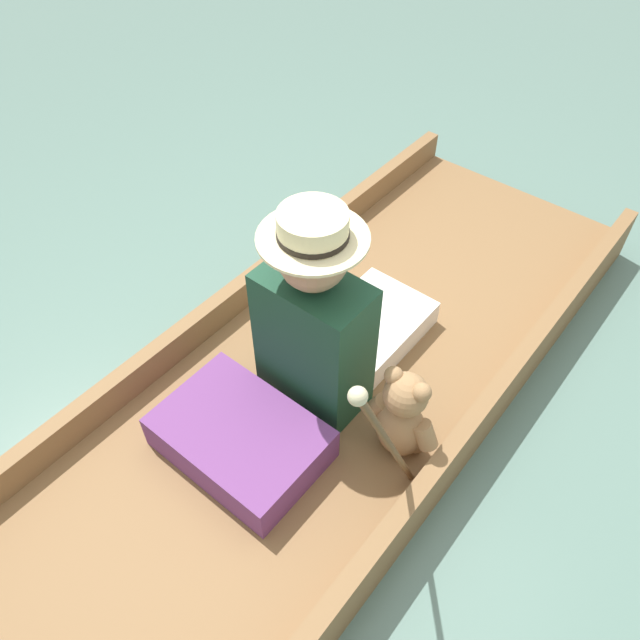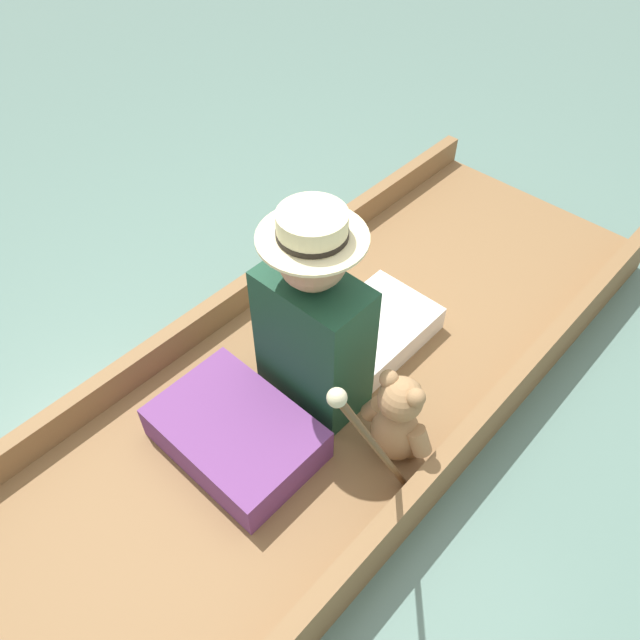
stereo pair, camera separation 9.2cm
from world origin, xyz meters
The scene contains 7 objects.
ground_plane centered at (0.00, 0.00, 0.00)m, with size 16.00×16.00×0.00m, color slate.
punt_boat centered at (0.00, 0.00, 0.08)m, with size 1.14×3.08×0.25m.
seat_cushion centered at (-0.05, -0.47, 0.20)m, with size 0.55×0.39×0.14m.
seated_person centered at (-0.01, -0.04, 0.44)m, with size 0.38×0.76×0.83m.
teddy_bear centered at (0.37, -0.12, 0.31)m, with size 0.28×0.16×0.40m.
wine_glass centered at (-0.34, 0.19, 0.24)m, with size 0.08×0.08×0.20m.
walking_cane centered at (0.47, -0.41, 0.63)m, with size 0.04×0.39×0.87m.
Camera 2 is at (0.96, -1.13, 2.02)m, focal length 35.00 mm.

